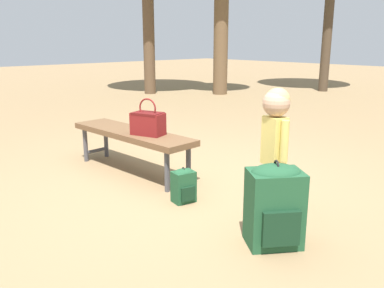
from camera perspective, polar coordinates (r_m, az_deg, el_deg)
name	(u,v)px	position (r m, az deg, el deg)	size (l,w,h in m)	color
ground_plane	(186,188)	(3.90, -0.83, -6.17)	(40.00, 40.00, 0.00)	#8C704C
park_bench	(132,136)	(4.30, -8.46, 1.13)	(1.62, 0.49, 0.45)	brown
handbag	(148,122)	(4.06, -6.22, 3.04)	(0.36, 0.28, 0.37)	maroon
child_standing	(275,132)	(3.16, 11.59, 1.63)	(0.27, 0.21, 1.03)	#E5B2C6
backpack_large	(275,203)	(2.82, 11.53, -8.16)	(0.42, 0.45, 0.61)	#1E4C2D
backpack_small	(184,185)	(3.52, -1.19, -5.72)	(0.19, 0.21, 0.32)	#1E4C2D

